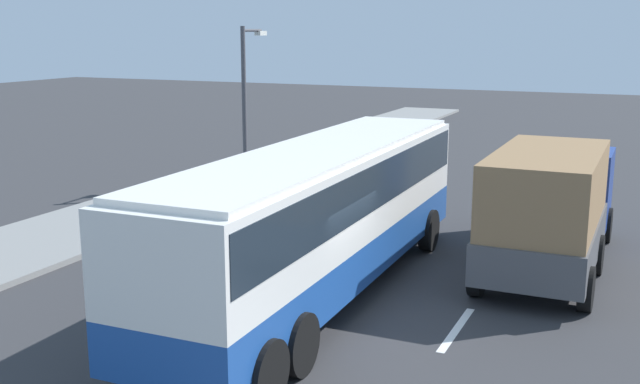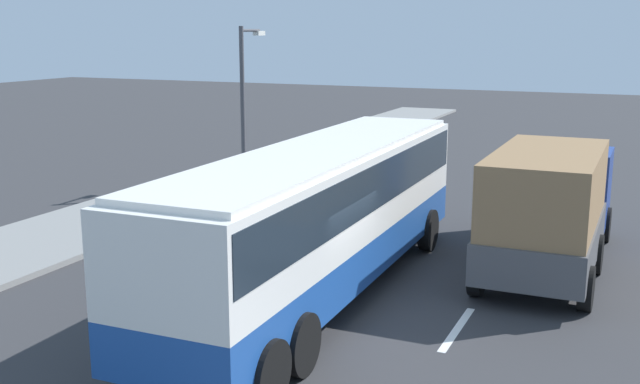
# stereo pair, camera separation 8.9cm
# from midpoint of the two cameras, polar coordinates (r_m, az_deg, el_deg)

# --- Properties ---
(ground_plane) EXTENTS (120.00, 120.00, 0.00)m
(ground_plane) POSITION_cam_midpoint_polar(r_m,az_deg,el_deg) (15.39, -0.03, -9.68)
(ground_plane) COLOR #333335
(lane_centreline) EXTENTS (33.26, 0.16, 0.01)m
(lane_centreline) POSITION_cam_midpoint_polar(r_m,az_deg,el_deg) (14.55, 9.40, -11.16)
(lane_centreline) COLOR white
(lane_centreline) RESTS_ON ground_plane
(coach_bus) EXTENTS (12.09, 2.76, 3.31)m
(coach_bus) POSITION_cam_midpoint_polar(r_m,az_deg,el_deg) (16.08, -0.05, -1.02)
(coach_bus) COLOR #1E4C9E
(coach_bus) RESTS_ON ground_plane
(cargo_truck) EXTENTS (7.52, 2.56, 3.02)m
(cargo_truck) POSITION_cam_midpoint_polar(r_m,az_deg,el_deg) (19.08, 16.84, -0.77)
(cargo_truck) COLOR navy
(cargo_truck) RESTS_ON ground_plane
(street_lamp) EXTENTS (1.61, 0.24, 5.69)m
(street_lamp) POSITION_cam_midpoint_polar(r_m,az_deg,el_deg) (26.94, -5.76, 7.30)
(street_lamp) COLOR #47474C
(street_lamp) RESTS_ON sidewalk_curb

